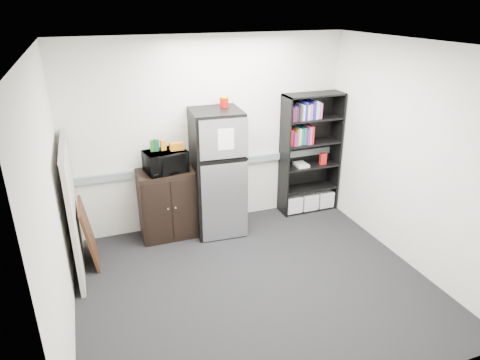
{
  "coord_description": "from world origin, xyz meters",
  "views": [
    {
      "loc": [
        -1.6,
        -3.85,
        3.09
      ],
      "look_at": [
        0.14,
        0.9,
        0.96
      ],
      "focal_mm": 32.0,
      "sensor_mm": 36.0,
      "label": 1
    }
  ],
  "objects": [
    {
      "name": "microwave",
      "position": [
        -0.7,
        1.48,
        1.12
      ],
      "size": [
        0.59,
        0.46,
        0.29
      ],
      "primitive_type": "imported",
      "rotation": [
        0.0,
        0.0,
        0.2
      ],
      "color": "black",
      "rests_on": "cabinet"
    },
    {
      "name": "cabinet",
      "position": [
        -0.7,
        1.5,
        0.49
      ],
      "size": [
        0.78,
        0.52,
        0.97
      ],
      "color": "black",
      "rests_on": "floor"
    },
    {
      "name": "floor",
      "position": [
        0.0,
        0.0,
        0.0
      ],
      "size": [
        4.0,
        4.0,
        0.0
      ],
      "primitive_type": "plane",
      "color": "black",
      "rests_on": "ground"
    },
    {
      "name": "coffee_can",
      "position": [
        0.16,
        1.55,
        1.85
      ],
      "size": [
        0.12,
        0.12,
        0.16
      ],
      "color": "#A70907",
      "rests_on": "refrigerator"
    },
    {
      "name": "bookshelf",
      "position": [
        1.53,
        1.57,
        0.91
      ],
      "size": [
        0.9,
        0.34,
        1.85
      ],
      "color": "black",
      "rests_on": "floor"
    },
    {
      "name": "cubicle_partition",
      "position": [
        -1.9,
        1.08,
        0.81
      ],
      "size": [
        0.06,
        1.3,
        1.62
      ],
      "color": "#A69F93",
      "rests_on": "floor"
    },
    {
      "name": "snack_box_c",
      "position": [
        -0.7,
        1.52,
        1.34
      ],
      "size": [
        0.08,
        0.06,
        0.14
      ],
      "primitive_type": "cube",
      "rotation": [
        0.0,
        0.0,
        0.15
      ],
      "color": "orange",
      "rests_on": "microwave"
    },
    {
      "name": "wall_back",
      "position": [
        0.0,
        1.75,
        1.35
      ],
      "size": [
        4.0,
        0.02,
        2.7
      ],
      "primitive_type": "cube",
      "color": "silver",
      "rests_on": "floor"
    },
    {
      "name": "wall_left",
      "position": [
        -2.0,
        0.0,
        1.35
      ],
      "size": [
        0.02,
        3.5,
        2.7
      ],
      "primitive_type": "cube",
      "color": "silver",
      "rests_on": "floor"
    },
    {
      "name": "snack_bag",
      "position": [
        -0.54,
        1.47,
        1.32
      ],
      "size": [
        0.18,
        0.1,
        0.1
      ],
      "primitive_type": "cube",
      "rotation": [
        0.0,
        0.0,
        0.01
      ],
      "color": "#C77013",
      "rests_on": "microwave"
    },
    {
      "name": "ceiling",
      "position": [
        0.0,
        0.0,
        2.7
      ],
      "size": [
        4.0,
        3.5,
        0.02
      ],
      "primitive_type": "cube",
      "color": "white",
      "rests_on": "wall_back"
    },
    {
      "name": "framed_poster",
      "position": [
        -1.77,
        1.17,
        0.4
      ],
      "size": [
        0.16,
        0.63,
        0.81
      ],
      "rotation": [
        0.0,
        -0.15,
        0.0
      ],
      "color": "black",
      "rests_on": "floor"
    },
    {
      "name": "wall_right",
      "position": [
        2.0,
        0.0,
        1.35
      ],
      "size": [
        0.02,
        3.5,
        2.7
      ],
      "primitive_type": "cube",
      "color": "silver",
      "rests_on": "floor"
    },
    {
      "name": "snack_box_b",
      "position": [
        -0.8,
        1.52,
        1.34
      ],
      "size": [
        0.08,
        0.07,
        0.15
      ],
      "primitive_type": "cube",
      "rotation": [
        0.0,
        0.0,
        0.27
      ],
      "color": "#0C3822",
      "rests_on": "microwave"
    },
    {
      "name": "wall_note",
      "position": [
        -0.35,
        1.74,
        1.55
      ],
      "size": [
        0.14,
        0.0,
        0.1
      ],
      "primitive_type": "cube",
      "color": "white",
      "rests_on": "wall_back"
    },
    {
      "name": "refrigerator",
      "position": [
        -0.0,
        1.42,
        0.88
      ],
      "size": [
        0.71,
        0.73,
        1.77
      ],
      "rotation": [
        0.0,
        0.0,
        -0.07
      ],
      "color": "black",
      "rests_on": "floor"
    },
    {
      "name": "snack_box_a",
      "position": [
        -0.84,
        1.52,
        1.34
      ],
      "size": [
        0.07,
        0.06,
        0.15
      ],
      "primitive_type": "cube",
      "rotation": [
        0.0,
        0.0,
        -0.1
      ],
      "color": "#1E5618",
      "rests_on": "microwave"
    },
    {
      "name": "electrical_raceway",
      "position": [
        0.0,
        1.72,
        0.9
      ],
      "size": [
        3.92,
        0.05,
        0.1
      ],
      "primitive_type": "cube",
      "color": "gray",
      "rests_on": "wall_back"
    }
  ]
}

